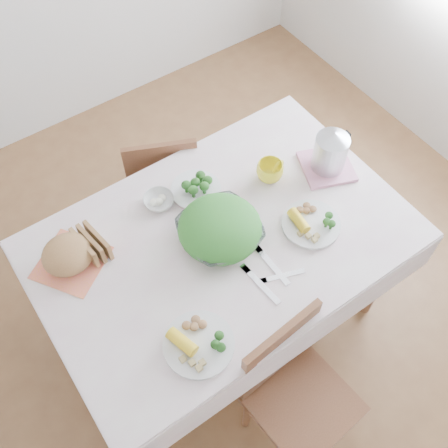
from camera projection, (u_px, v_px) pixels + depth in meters
floor at (223, 316)px, 2.75m from camera, size 3.60×3.60×0.00m
dining_table at (223, 282)px, 2.44m from camera, size 1.40×0.90×0.75m
tablecloth at (223, 238)px, 2.13m from camera, size 1.50×1.00×0.01m
chair_near at (305, 400)px, 2.05m from camera, size 0.41×0.41×0.84m
chair_far at (162, 167)px, 2.72m from camera, size 0.48×0.48×0.80m
salad_bowl at (220, 232)px, 2.09m from camera, size 0.33×0.33×0.08m
dinner_plate_left at (199, 344)px, 1.86m from camera, size 0.28×0.28×0.02m
dinner_plate_right at (311, 224)px, 2.15m from camera, size 0.33×0.33×0.02m
broccoli_plate at (196, 190)px, 2.25m from camera, size 0.25×0.25×0.02m
napkin at (72, 263)px, 2.06m from camera, size 0.34×0.34×0.00m
bread_loaf at (68, 255)px, 2.01m from camera, size 0.23×0.22×0.12m
fruit_bowl at (159, 201)px, 2.20m from camera, size 0.17×0.17×0.04m
yellow_mug at (270, 171)px, 2.26m from camera, size 0.14×0.14×0.09m
pink_tray at (327, 167)px, 2.32m from camera, size 0.28×0.28×0.02m
electric_kettle at (331, 149)px, 2.23m from camera, size 0.19×0.19×0.21m
fork_left at (272, 265)px, 2.05m from camera, size 0.03×0.21×0.00m
fork_right at (261, 285)px, 2.00m from camera, size 0.04×0.21×0.00m
knife at (282, 276)px, 2.02m from camera, size 0.18×0.08×0.00m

